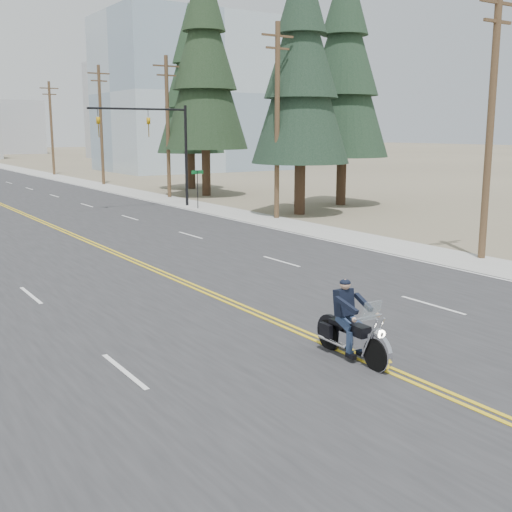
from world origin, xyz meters
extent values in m
plane|color=#776D56|center=(0.00, 0.00, 0.00)|extent=(400.00, 400.00, 0.00)
cube|color=#A5A5A0|center=(11.50, 70.00, 0.01)|extent=(3.00, 200.00, 0.01)
cylinder|color=black|center=(11.00, 32.00, 3.50)|extent=(0.20, 0.20, 7.00)
cylinder|color=black|center=(7.50, 32.00, 6.70)|extent=(7.00, 0.14, 0.14)
imported|color=#BF8C0C|center=(8.20, 32.00, 6.05)|extent=(0.21, 0.26, 1.30)
imported|color=#BF8C0C|center=(4.70, 32.00, 6.05)|extent=(0.21, 0.26, 1.30)
cylinder|color=black|center=(10.80, 30.00, 1.30)|extent=(0.06, 0.06, 2.60)
cube|color=#0C5926|center=(10.80, 30.00, 2.50)|extent=(0.90, 0.03, 0.25)
cylinder|color=brown|center=(12.50, 8.00, 5.50)|extent=(0.30, 0.30, 11.00)
cube|color=brown|center=(12.50, 8.00, 10.20)|extent=(2.20, 0.12, 0.12)
cube|color=brown|center=(12.50, 8.00, 9.50)|extent=(1.60, 0.12, 0.12)
cylinder|color=brown|center=(12.50, 23.00, 5.75)|extent=(0.30, 0.30, 11.50)
cube|color=brown|center=(12.50, 23.00, 10.70)|extent=(2.20, 0.12, 0.12)
cube|color=brown|center=(12.50, 23.00, 10.00)|extent=(1.60, 0.12, 0.12)
cylinder|color=brown|center=(12.50, 38.00, 5.50)|extent=(0.30, 0.30, 11.00)
cube|color=brown|center=(12.50, 38.00, 10.20)|extent=(2.20, 0.12, 0.12)
cube|color=brown|center=(12.50, 38.00, 9.50)|extent=(1.60, 0.12, 0.12)
cylinder|color=brown|center=(12.50, 53.00, 5.75)|extent=(0.30, 0.30, 11.50)
cube|color=brown|center=(12.50, 53.00, 10.70)|extent=(2.20, 0.12, 0.12)
cube|color=brown|center=(12.50, 53.00, 10.00)|extent=(1.60, 0.12, 0.12)
cylinder|color=brown|center=(12.50, 70.00, 5.50)|extent=(0.30, 0.30, 11.00)
cube|color=brown|center=(12.50, 70.00, 10.20)|extent=(2.20, 0.12, 0.12)
cube|color=brown|center=(12.50, 70.00, 9.50)|extent=(1.60, 0.12, 0.12)
cube|color=#9EB5CC|center=(32.00, 70.00, 10.00)|extent=(24.00, 16.00, 20.00)
cube|color=#B7BCC6|center=(40.00, 110.00, 9.00)|extent=(16.00, 12.00, 18.00)
cube|color=#B7BCC6|center=(25.00, 150.00, 6.00)|extent=(14.00, 14.00, 12.00)
cylinder|color=#382619|center=(14.87, 23.82, 1.63)|extent=(0.63, 0.63, 3.26)
cone|color=black|center=(14.87, 23.82, 8.15)|extent=(6.16, 6.16, 9.79)
cone|color=black|center=(14.87, 23.82, 10.93)|extent=(4.62, 4.62, 7.34)
cylinder|color=#382619|center=(20.59, 26.44, 1.73)|extent=(0.76, 0.76, 3.45)
cone|color=black|center=(20.59, 26.44, 8.63)|extent=(6.47, 6.47, 10.36)
cone|color=black|center=(20.59, 26.44, 11.57)|extent=(4.86, 4.86, 7.77)
cylinder|color=#382619|center=(15.69, 37.62, 1.91)|extent=(0.67, 0.67, 3.81)
cone|color=black|center=(15.69, 37.62, 9.53)|extent=(6.86, 6.86, 11.44)
cone|color=black|center=(15.69, 37.62, 12.78)|extent=(5.15, 5.15, 8.58)
cylinder|color=#382619|center=(17.73, 44.13, 1.64)|extent=(0.77, 0.77, 3.29)
cone|color=black|center=(17.73, 44.13, 8.21)|extent=(6.13, 6.13, 9.86)
cone|color=black|center=(17.73, 44.13, 11.01)|extent=(4.60, 4.60, 7.39)
cone|color=black|center=(17.73, 44.13, 13.80)|extent=(3.07, 3.07, 5.26)
camera|label=1|loc=(-9.96, -8.91, 5.29)|focal=45.00mm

